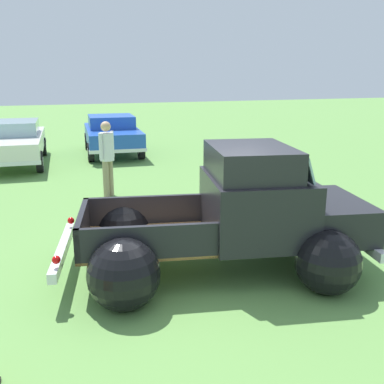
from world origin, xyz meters
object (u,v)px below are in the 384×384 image
at_px(vintage_pickup_truck, 238,222).
at_px(show_car_1, 112,133).
at_px(lane_cone_1, 331,215).
at_px(show_car_0, 15,141).
at_px(spectator_0, 107,154).

xyz_separation_m(vintage_pickup_truck, show_car_1, (-0.13, 10.86, 0.03)).
bearing_deg(lane_cone_1, show_car_0, 123.67).
bearing_deg(show_car_1, lane_cone_1, 18.84).
bearing_deg(vintage_pickup_truck, show_car_1, 101.76).
bearing_deg(vintage_pickup_truck, show_car_0, 120.53).
height_order(vintage_pickup_truck, show_car_1, vintage_pickup_truck).
height_order(vintage_pickup_truck, show_car_0, vintage_pickup_truck).
distance_m(vintage_pickup_truck, spectator_0, 5.04).
xyz_separation_m(vintage_pickup_truck, spectator_0, (-1.23, 4.87, 0.31)).
distance_m(spectator_0, lane_cone_1, 5.41).
bearing_deg(spectator_0, vintage_pickup_truck, -29.29).
bearing_deg(vintage_pickup_truck, lane_cone_1, 32.85).
xyz_separation_m(spectator_0, lane_cone_1, (3.69, -3.89, -0.76)).
distance_m(show_car_1, spectator_0, 6.09).
height_order(show_car_1, spectator_0, spectator_0).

